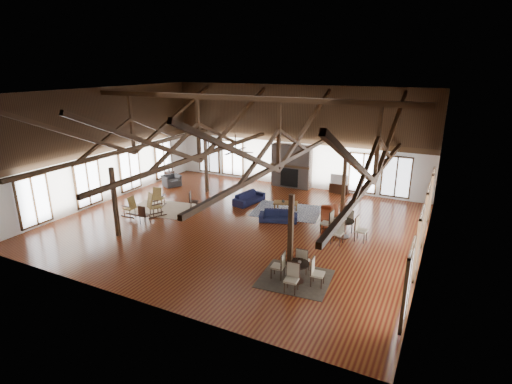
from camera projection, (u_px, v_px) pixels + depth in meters
The scene contains 31 objects.
floor at pixel (238, 224), 18.65m from camera, with size 16.00×16.00×0.00m, color #633114.
ceiling at pixel (236, 92), 16.82m from camera, with size 16.00×14.00×0.02m, color black.
wall_back at pixel (294, 137), 23.70m from camera, with size 16.00×0.02×6.00m, color silver.
wall_front at pixel (122, 210), 11.77m from camera, with size 16.00×0.02×6.00m, color silver.
wall_left at pixel (105, 146), 21.13m from camera, with size 0.02×14.00×6.00m, color silver.
wall_right at pixel (431, 184), 14.33m from camera, with size 0.02×14.00×6.00m, color silver.
roof_truss at pixel (237, 138), 17.42m from camera, with size 15.60×14.07×3.14m.
post_grid at pixel (237, 193), 18.18m from camera, with size 8.16×7.16×3.05m.
fireplace at pixel (291, 166), 23.94m from camera, with size 2.50×0.69×2.60m.
ceiling_fan at pixel (236, 150), 16.45m from camera, with size 1.60×1.60×0.75m.
sofa_navy_front at pixel (278, 216), 18.88m from camera, with size 1.79×0.70×0.52m, color black.
sofa_navy_left at pixel (249, 198), 21.38m from camera, with size 0.76×1.94×0.57m, color black.
sofa_orange at pixel (329, 214), 18.99m from camera, with size 0.80×2.05×0.60m, color #90391B.
coffee_table at pixel (286, 203), 20.16m from camera, with size 1.34×0.95×0.47m.
vase at pixel (283, 201), 20.10m from camera, with size 0.17×0.17×0.17m, color #B2B2B2.
armchair at pixel (171, 181), 24.40m from camera, with size 0.89×1.02×0.66m, color #303033.
side_table_lamp at pixel (169, 174), 25.43m from camera, with size 0.47×0.47×1.20m.
rocking_chair_a at pixel (158, 197), 20.76m from camera, with size 0.67×0.93×1.08m.
rocking_chair_b at pixel (153, 205), 19.42m from camera, with size 0.88×1.06×1.21m.
rocking_chair_c at pixel (131, 207), 19.45m from camera, with size 0.81×0.46×1.02m.
side_chair_a at pixel (192, 199), 20.29m from camera, with size 0.54×0.54×0.96m.
side_chair_b at pixel (143, 213), 18.43m from camera, with size 0.42×0.42×0.93m.
cafe_table_near at pixel (297, 269), 13.55m from camera, with size 1.88×1.88×0.97m.
cafe_table_far at pixel (344, 226), 17.05m from camera, with size 2.06×2.06×1.07m.
cup_near at pixel (300, 262), 13.45m from camera, with size 0.12×0.12×0.09m, color #B2B2B2.
cup_far at pixel (345, 219), 17.03m from camera, with size 0.11×0.11×0.09m, color #B2B2B2.
tv_console at pixel (339, 188), 23.06m from camera, with size 1.10×0.41×0.55m, color black.
television at pixel (339, 179), 22.90m from camera, with size 0.99×0.13×0.57m, color #B2B2B2.
rug_tan at pixel (161, 208), 20.61m from camera, with size 2.99×2.35×0.01m, color tan.
rug_navy at pixel (287, 211), 20.27m from camera, with size 3.33×2.50×0.01m, color #1A264A.
rug_dark at pixel (295, 278), 13.87m from camera, with size 2.38×2.16×0.01m, color black.
Camera 1 is at (8.48, -15.11, 7.11)m, focal length 28.00 mm.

